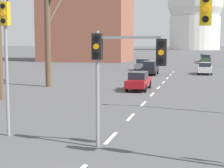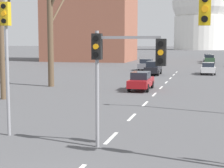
# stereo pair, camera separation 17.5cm
# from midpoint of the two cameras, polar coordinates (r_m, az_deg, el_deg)

# --- Properties ---
(lane_stripe_1) EXTENTS (0.16, 2.00, 0.01)m
(lane_stripe_1) POSITION_cam_midpoint_polar(r_m,az_deg,el_deg) (15.69, -0.49, -8.22)
(lane_stripe_1) COLOR silver
(lane_stripe_1) RESTS_ON ground_plane
(lane_stripe_2) EXTENTS (0.16, 2.00, 0.01)m
(lane_stripe_2) POSITION_cam_midpoint_polar(r_m,az_deg,el_deg) (19.98, 2.61, -5.05)
(lane_stripe_2) COLOR silver
(lane_stripe_2) RESTS_ON ground_plane
(lane_stripe_3) EXTENTS (0.16, 2.00, 0.01)m
(lane_stripe_3) POSITION_cam_midpoint_polar(r_m,az_deg,el_deg) (24.34, 4.59, -3.01)
(lane_stripe_3) COLOR silver
(lane_stripe_3) RESTS_ON ground_plane
(lane_stripe_4) EXTENTS (0.16, 2.00, 0.01)m
(lane_stripe_4) POSITION_cam_midpoint_polar(r_m,az_deg,el_deg) (28.75, 5.95, -1.58)
(lane_stripe_4) COLOR silver
(lane_stripe_4) RESTS_ON ground_plane
(lane_stripe_5) EXTENTS (0.16, 2.00, 0.01)m
(lane_stripe_5) POSITION_cam_midpoint_polar(r_m,az_deg,el_deg) (33.18, 6.96, -0.54)
(lane_stripe_5) COLOR silver
(lane_stripe_5) RESTS_ON ground_plane
(lane_stripe_6) EXTENTS (0.16, 2.00, 0.01)m
(lane_stripe_6) POSITION_cam_midpoint_polar(r_m,az_deg,el_deg) (37.63, 7.72, 0.26)
(lane_stripe_6) COLOR silver
(lane_stripe_6) RESTS_ON ground_plane
(lane_stripe_7) EXTENTS (0.16, 2.00, 0.01)m
(lane_stripe_7) POSITION_cam_midpoint_polar(r_m,az_deg,el_deg) (42.09, 8.33, 0.89)
(lane_stripe_7) COLOR silver
(lane_stripe_7) RESTS_ON ground_plane
(lane_stripe_8) EXTENTS (0.16, 2.00, 0.01)m
(lane_stripe_8) POSITION_cam_midpoint_polar(r_m,az_deg,el_deg) (46.56, 8.81, 1.40)
(lane_stripe_8) COLOR silver
(lane_stripe_8) RESTS_ON ground_plane
(lane_stripe_9) EXTENTS (0.16, 2.00, 0.01)m
(lane_stripe_9) POSITION_cam_midpoint_polar(r_m,az_deg,el_deg) (51.03, 9.22, 1.82)
(lane_stripe_9) COLOR silver
(lane_stripe_9) RESTS_ON ground_plane
(traffic_signal_centre_tall) EXTENTS (2.73, 0.34, 4.38)m
(traffic_signal_centre_tall) POSITION_cam_midpoint_polar(r_m,az_deg,el_deg) (13.67, 0.86, 3.72)
(traffic_signal_centre_tall) COLOR gray
(traffic_signal_centre_tall) RESTS_ON ground_plane
(traffic_signal_near_left) EXTENTS (0.36, 0.34, 5.71)m
(traffic_signal_near_left) POSITION_cam_midpoint_polar(r_m,az_deg,el_deg) (16.24, -16.19, 6.09)
(traffic_signal_near_left) COLOR gray
(traffic_signal_near_left) RESTS_ON ground_plane
(sedan_near_left) EXTENTS (1.97, 4.37, 1.63)m
(sedan_near_left) POSITION_cam_midpoint_polar(r_m,az_deg,el_deg) (53.64, 4.68, 2.97)
(sedan_near_left) COLOR slate
(sedan_near_left) RESTS_ON ground_plane
(sedan_near_right) EXTENTS (1.68, 4.46, 1.54)m
(sedan_near_right) POSITION_cam_midpoint_polar(r_m,az_deg,el_deg) (31.27, 3.92, 0.52)
(sedan_near_right) COLOR maroon
(sedan_near_right) RESTS_ON ground_plane
(sedan_mid_centre) EXTENTS (1.93, 4.39, 1.66)m
(sedan_mid_centre) POSITION_cam_midpoint_polar(r_m,az_deg,el_deg) (74.10, 14.02, 3.76)
(sedan_mid_centre) COLOR #2D4C33
(sedan_mid_centre) RESTS_ON ground_plane
(sedan_far_left) EXTENTS (1.76, 4.35, 1.48)m
(sedan_far_left) POSITION_cam_midpoint_polar(r_m,az_deg,el_deg) (48.26, 13.86, 2.36)
(sedan_far_left) COLOR silver
(sedan_far_left) RESTS_ON ground_plane
(sedan_far_right) EXTENTS (1.73, 4.50, 1.68)m
(sedan_far_right) POSITION_cam_midpoint_polar(r_m,az_deg,el_deg) (46.11, 5.71, 2.45)
(sedan_far_right) COLOR black
(sedan_far_right) RESTS_ON ground_plane
(sedan_distant_centre) EXTENTS (1.74, 4.03, 1.62)m
(sedan_distant_centre) POSITION_cam_midpoint_polar(r_m,az_deg,el_deg) (81.02, 13.76, 3.94)
(sedan_distant_centre) COLOR #B7B7BC
(sedan_distant_centre) RESTS_ON ground_plane
(bare_tree_left_near) EXTENTS (1.94, 3.54, 11.00)m
(bare_tree_left_near) POSITION_cam_midpoint_polar(r_m,az_deg,el_deg) (34.20, -9.73, 8.19)
(bare_tree_left_near) COLOR brown
(bare_tree_left_near) RESTS_ON ground_plane
(bare_tree_left_far) EXTENTS (1.90, 2.40, 8.68)m
(bare_tree_left_far) POSITION_cam_midpoint_polar(r_m,az_deg,el_deg) (26.86, -16.95, 6.24)
(bare_tree_left_far) COLOR brown
(bare_tree_left_far) RESTS_ON ground_plane
(capitol_dome) EXTENTS (30.07, 30.07, 42.48)m
(capitol_dome) POSITION_cam_midpoint_polar(r_m,az_deg,el_deg) (212.21, 12.53, 10.71)
(capitol_dome) COLOR silver
(capitol_dome) RESTS_ON ground_plane
(apartment_block_left) EXTENTS (18.00, 14.00, 23.98)m
(apartment_block_left) POSITION_cam_midpoint_polar(r_m,az_deg,el_deg) (82.06, -3.93, 11.95)
(apartment_block_left) COLOR #935642
(apartment_block_left) RESTS_ON ground_plane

